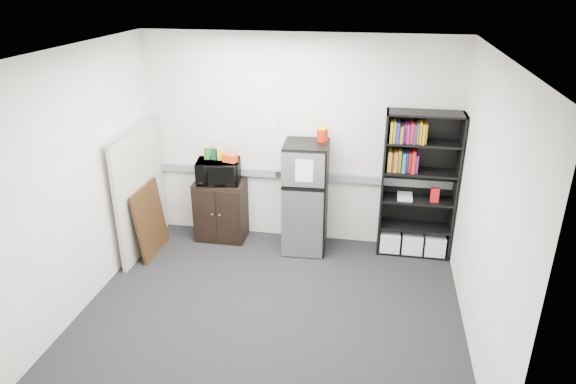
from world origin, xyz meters
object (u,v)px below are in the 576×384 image
object	(u,v)px
bookshelf	(418,187)
refrigerator	(306,198)
cabinet	(221,210)
microwave	(218,172)
cubicle_partition	(141,190)

from	to	relation	value
bookshelf	refrigerator	xyz separation A→B (m)	(-1.38, -0.14, -0.19)
cabinet	microwave	xyz separation A→B (m)	(0.00, -0.02, 0.56)
refrigerator	cabinet	bearing A→B (deg)	173.42
bookshelf	cabinet	distance (m)	2.58
cabinet	refrigerator	world-z (taller)	refrigerator
bookshelf	refrigerator	world-z (taller)	bookshelf
bookshelf	microwave	xyz separation A→B (m)	(-2.53, -0.08, 0.06)
bookshelf	cubicle_partition	distance (m)	3.46
cubicle_partition	refrigerator	bearing A→B (deg)	9.43
bookshelf	microwave	world-z (taller)	bookshelf
microwave	bookshelf	bearing A→B (deg)	-7.30
microwave	refrigerator	distance (m)	1.18
bookshelf	cubicle_partition	bearing A→B (deg)	-171.94
cubicle_partition	microwave	bearing A→B (deg)	24.25
bookshelf	cabinet	bearing A→B (deg)	-178.54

